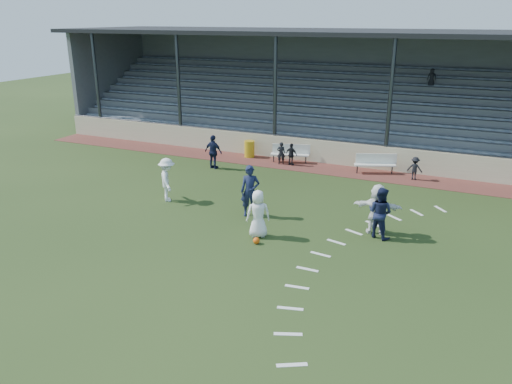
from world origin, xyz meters
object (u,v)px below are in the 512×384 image
Objects in this scene: player_navy_lead at (250,191)px; football at (256,241)px; bench_left at (291,152)px; trash_bin at (249,149)px; player_white_lead at (258,214)px; bench_right at (376,162)px.

football is at bearing -80.16° from player_navy_lead.
trash_bin is at bearing 162.72° from bench_left.
player_white_lead is (4.68, -9.36, 0.38)m from trash_bin.
trash_bin is 10.47m from player_white_lead.
player_white_lead is at bearing -92.62° from bench_left.
bench_right is 10.04m from football.
bench_left is 1.20× the size of player_white_lead.
bench_left is at bearing 157.39° from bench_right.
player_navy_lead reaches higher than bench_right.
player_white_lead reaches higher than trash_bin.
player_navy_lead is at bearing -64.90° from trash_bin.
bench_right is 9.50m from player_white_lead.
football is at bearing 77.99° from player_white_lead.
trash_bin reaches higher than football.
bench_right is 1.18× the size of player_white_lead.
bench_left is 10.22m from football.
player_navy_lead is (-1.06, 1.64, 0.16)m from player_white_lead.
player_white_lead is at bearing -76.71° from player_navy_lead.
bench_left is 4.49m from bench_right.
football is (-2.03, -9.82, -0.47)m from bench_right.
bench_right reaches higher than football.
trash_bin is at bearing -94.00° from player_white_lead.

